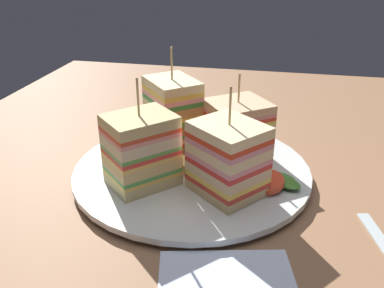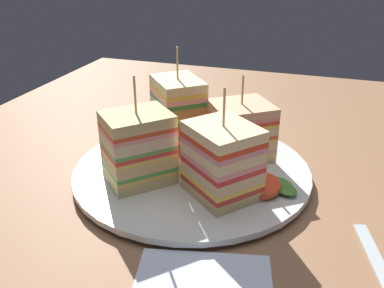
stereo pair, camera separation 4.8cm
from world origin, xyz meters
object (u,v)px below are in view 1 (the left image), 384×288
(sandwich_wedge_3, at_px, (142,150))
(sandwich_wedge_0, at_px, (228,159))
(plate, at_px, (192,170))
(sandwich_wedge_1, at_px, (237,129))
(sandwich_wedge_2, at_px, (173,113))
(chip_pile, at_px, (203,162))

(sandwich_wedge_3, bearing_deg, sandwich_wedge_0, -44.90)
(plate, height_order, sandwich_wedge_0, sandwich_wedge_0)
(sandwich_wedge_1, bearing_deg, sandwich_wedge_2, -42.45)
(sandwich_wedge_2, distance_m, chip_pile, 0.08)
(sandwich_wedge_3, bearing_deg, sandwich_wedge_2, 38.92)
(plate, relative_size, sandwich_wedge_1, 2.67)
(chip_pile, bearing_deg, sandwich_wedge_2, 41.85)
(sandwich_wedge_0, height_order, chip_pile, sandwich_wedge_0)
(sandwich_wedge_2, bearing_deg, plate, -6.19)
(sandwich_wedge_0, bearing_deg, sandwich_wedge_2, -9.73)
(sandwich_wedge_0, xyz_separation_m, chip_pile, (0.04, 0.03, -0.03))
(plate, height_order, sandwich_wedge_3, sandwich_wedge_3)
(plate, distance_m, sandwich_wedge_3, 0.08)
(sandwich_wedge_0, bearing_deg, plate, -3.48)
(sandwich_wedge_2, bearing_deg, sandwich_wedge_1, 43.91)
(sandwich_wedge_3, bearing_deg, sandwich_wedge_1, -0.99)
(sandwich_wedge_3, relative_size, chip_pile, 1.84)
(sandwich_wedge_0, xyz_separation_m, sandwich_wedge_3, (-0.00, 0.09, 0.00))
(sandwich_wedge_0, distance_m, sandwich_wedge_1, 0.09)
(plate, relative_size, chip_pile, 4.26)
(sandwich_wedge_3, xyz_separation_m, chip_pile, (0.04, -0.06, -0.03))
(sandwich_wedge_0, height_order, sandwich_wedge_3, sandwich_wedge_3)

